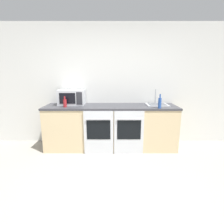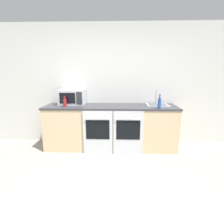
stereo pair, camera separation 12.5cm
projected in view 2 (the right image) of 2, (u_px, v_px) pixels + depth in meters
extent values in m
plane|color=gray|center=(104.00, 208.00, 2.07)|extent=(16.00, 16.00, 0.00)
cube|color=silver|center=(111.00, 85.00, 3.86)|extent=(10.00, 0.06, 2.60)
cube|color=#D1B789|center=(111.00, 128.00, 3.70)|extent=(2.68, 0.66, 0.87)
cube|color=#38383D|center=(111.00, 106.00, 3.60)|extent=(2.71, 0.68, 0.04)
cube|color=silver|center=(98.00, 133.00, 3.37)|extent=(0.57, 0.03, 0.87)
cube|color=black|center=(98.00, 130.00, 3.34)|extent=(0.45, 0.01, 0.38)
cylinder|color=silver|center=(97.00, 119.00, 3.27)|extent=(0.46, 0.02, 0.02)
cube|color=silver|center=(128.00, 133.00, 3.35)|extent=(0.57, 0.03, 0.87)
cube|color=black|center=(128.00, 130.00, 3.32)|extent=(0.45, 0.01, 0.38)
cylinder|color=silver|center=(129.00, 119.00, 3.25)|extent=(0.46, 0.02, 0.02)
cube|color=#B7BABF|center=(72.00, 97.00, 3.71)|extent=(0.53, 0.37, 0.32)
cube|color=black|center=(67.00, 98.00, 3.53)|extent=(0.32, 0.01, 0.22)
cube|color=#2D2D33|center=(79.00, 98.00, 3.52)|extent=(0.12, 0.01, 0.25)
cylinder|color=maroon|center=(65.00, 103.00, 3.45)|extent=(0.07, 0.07, 0.15)
cylinder|color=maroon|center=(65.00, 98.00, 3.43)|extent=(0.03, 0.03, 0.06)
cylinder|color=#234793|center=(159.00, 103.00, 3.28)|extent=(0.06, 0.06, 0.19)
cylinder|color=#234793|center=(160.00, 96.00, 3.25)|extent=(0.03, 0.03, 0.08)
cube|color=#A8AAAF|center=(157.00, 105.00, 3.63)|extent=(0.45, 0.41, 0.01)
cube|color=#4C4F54|center=(157.00, 104.00, 3.63)|extent=(0.36, 0.29, 0.01)
cylinder|color=#A8AAAF|center=(156.00, 96.00, 3.76)|extent=(0.02, 0.02, 0.30)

